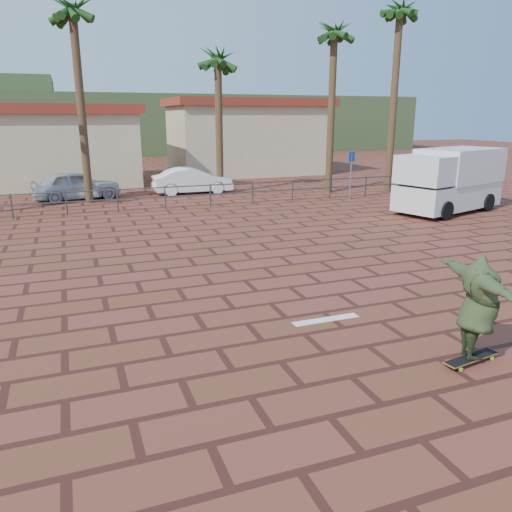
{
  "coord_description": "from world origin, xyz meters",
  "views": [
    {
      "loc": [
        -3.82,
        -9.31,
        3.91
      ],
      "look_at": [
        0.04,
        1.0,
        0.8
      ],
      "focal_mm": 35.0,
      "sensor_mm": 36.0,
      "label": 1
    }
  ],
  "objects_px": {
    "car_silver": "(76,185)",
    "skateboarder": "(478,307)",
    "longboard": "(471,358)",
    "campervan": "(450,179)",
    "car_white": "(192,181)"
  },
  "relations": [
    {
      "from": "skateboarder",
      "to": "car_silver",
      "type": "distance_m",
      "value": 20.42
    },
    {
      "from": "longboard",
      "to": "campervan",
      "type": "xyz_separation_m",
      "value": [
        8.96,
        10.96,
        1.27
      ]
    },
    {
      "from": "car_silver",
      "to": "car_white",
      "type": "xyz_separation_m",
      "value": [
        5.66,
        -0.05,
        -0.03
      ]
    },
    {
      "from": "car_white",
      "to": "campervan",
      "type": "bearing_deg",
      "value": -133.28
    },
    {
      "from": "campervan",
      "to": "car_silver",
      "type": "height_order",
      "value": "campervan"
    },
    {
      "from": "longboard",
      "to": "campervan",
      "type": "relative_size",
      "value": 0.21
    },
    {
      "from": "campervan",
      "to": "car_silver",
      "type": "bearing_deg",
      "value": 131.84
    },
    {
      "from": "longboard",
      "to": "car_white",
      "type": "relative_size",
      "value": 0.28
    },
    {
      "from": "skateboarder",
      "to": "car_white",
      "type": "bearing_deg",
      "value": 13.2
    },
    {
      "from": "car_silver",
      "to": "skateboarder",
      "type": "bearing_deg",
      "value": -173.88
    },
    {
      "from": "car_silver",
      "to": "car_white",
      "type": "height_order",
      "value": "car_silver"
    },
    {
      "from": "longboard",
      "to": "campervan",
      "type": "distance_m",
      "value": 14.22
    },
    {
      "from": "longboard",
      "to": "campervan",
      "type": "bearing_deg",
      "value": 41.88
    },
    {
      "from": "car_silver",
      "to": "car_white",
      "type": "relative_size",
      "value": 1.0
    },
    {
      "from": "skateboarder",
      "to": "campervan",
      "type": "xyz_separation_m",
      "value": [
        8.96,
        10.96,
        0.38
      ]
    }
  ]
}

